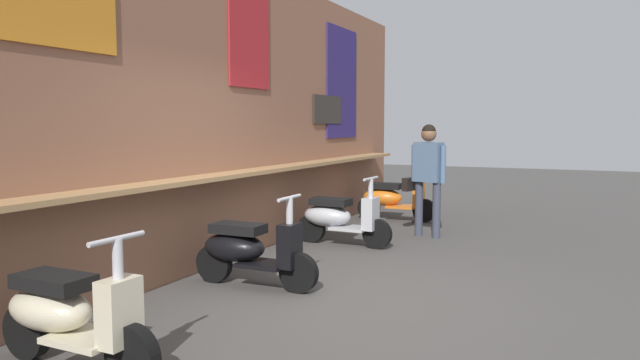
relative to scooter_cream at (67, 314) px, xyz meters
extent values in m
plane|color=#474442|center=(2.31, -1.08, -0.39)|extent=(37.57, 37.57, 0.00)
cube|color=#8C5B44|center=(2.31, 0.94, 1.46)|extent=(13.42, 0.25, 3.69)
cube|color=#A87F51|center=(2.31, 0.64, 0.70)|extent=(12.07, 0.36, 0.05)
cube|color=#B22328|center=(3.70, 0.80, 2.44)|extent=(0.93, 0.02, 1.38)
cube|color=navy|center=(6.72, 0.80, 2.00)|extent=(1.26, 0.02, 1.88)
cube|color=#2D2823|center=(6.10, 0.80, 1.53)|extent=(1.06, 0.03, 0.46)
ellipsoid|color=beige|center=(0.00, 0.17, 0.01)|extent=(0.40, 0.71, 0.30)
cube|color=black|center=(0.00, 0.12, 0.21)|extent=(0.32, 0.56, 0.10)
cube|color=beige|center=(-0.01, -0.18, -0.14)|extent=(0.39, 0.51, 0.04)
cube|color=beige|center=(-0.01, -0.48, 0.08)|extent=(0.28, 0.17, 0.44)
cylinder|color=#B7B7BC|center=(-0.01, -0.48, 0.21)|extent=(0.07, 0.07, 0.70)
cylinder|color=#B7B7BC|center=(-0.01, -0.48, 0.56)|extent=(0.46, 0.05, 0.04)
cylinder|color=black|center=(-0.02, -0.58, -0.19)|extent=(0.11, 0.40, 0.40)
cylinder|color=black|center=(0.01, 0.42, -0.19)|extent=(0.11, 0.40, 0.40)
ellipsoid|color=black|center=(2.32, 0.17, 0.01)|extent=(0.39, 0.71, 0.30)
cube|color=black|center=(2.32, 0.12, 0.21)|extent=(0.31, 0.55, 0.10)
cube|color=black|center=(2.33, -0.18, -0.14)|extent=(0.39, 0.51, 0.04)
cube|color=black|center=(2.33, -0.48, 0.08)|extent=(0.28, 0.16, 0.44)
cylinder|color=#B7B7BC|center=(2.33, -0.48, 0.21)|extent=(0.07, 0.07, 0.70)
cylinder|color=#B7B7BC|center=(2.33, -0.48, 0.56)|extent=(0.46, 0.04, 0.04)
cylinder|color=black|center=(2.33, -0.58, -0.19)|extent=(0.11, 0.40, 0.40)
cylinder|color=black|center=(2.32, 0.42, -0.19)|extent=(0.11, 0.40, 0.40)
ellipsoid|color=#B2B5BA|center=(4.70, 0.17, 0.01)|extent=(0.40, 0.71, 0.30)
cube|color=black|center=(4.70, 0.12, 0.21)|extent=(0.32, 0.56, 0.10)
cube|color=#B2B5BA|center=(4.69, -0.18, -0.14)|extent=(0.40, 0.51, 0.04)
cube|color=#B2B5BA|center=(4.68, -0.48, 0.08)|extent=(0.29, 0.17, 0.44)
cylinder|color=#B7B7BC|center=(4.68, -0.48, 0.21)|extent=(0.07, 0.07, 0.70)
cylinder|color=#B7B7BC|center=(4.68, -0.48, 0.56)|extent=(0.46, 0.05, 0.04)
cylinder|color=black|center=(4.67, -0.58, -0.19)|extent=(0.11, 0.40, 0.40)
cylinder|color=black|center=(4.71, 0.42, -0.19)|extent=(0.11, 0.40, 0.40)
ellipsoid|color=orange|center=(7.06, 0.17, 0.01)|extent=(0.42, 0.72, 0.30)
cube|color=black|center=(7.06, 0.12, 0.21)|extent=(0.33, 0.56, 0.10)
cube|color=orange|center=(7.08, -0.18, -0.14)|extent=(0.41, 0.52, 0.04)
cube|color=orange|center=(7.09, -0.48, 0.08)|extent=(0.29, 0.17, 0.44)
cylinder|color=#B7B7BC|center=(7.09, -0.48, 0.21)|extent=(0.07, 0.07, 0.70)
cylinder|color=#B7B7BC|center=(7.09, -0.48, 0.56)|extent=(0.46, 0.06, 0.04)
cylinder|color=black|center=(7.10, -0.58, -0.19)|extent=(0.12, 0.40, 0.40)
cylinder|color=black|center=(7.05, 0.42, -0.19)|extent=(0.12, 0.40, 0.40)
cylinder|color=#383D4C|center=(5.76, -1.12, 0.03)|extent=(0.12, 0.12, 0.83)
cylinder|color=#383D4C|center=(5.86, -0.83, 0.03)|extent=(0.12, 0.12, 0.83)
cube|color=slate|center=(5.81, -0.97, 0.73)|extent=(0.31, 0.45, 0.59)
sphere|color=brown|center=(5.81, -0.97, 1.15)|extent=(0.22, 0.22, 0.22)
sphere|color=black|center=(5.81, -0.97, 1.19)|extent=(0.21, 0.21, 0.21)
cylinder|color=slate|center=(5.74, -1.21, 0.71)|extent=(0.08, 0.08, 0.55)
cylinder|color=slate|center=(5.88, -0.74, 0.71)|extent=(0.08, 0.08, 0.55)
cube|color=black|center=(5.88, -0.66, 0.38)|extent=(0.28, 0.17, 0.20)
camera|label=1|loc=(-2.86, -3.23, 1.28)|focal=33.46mm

